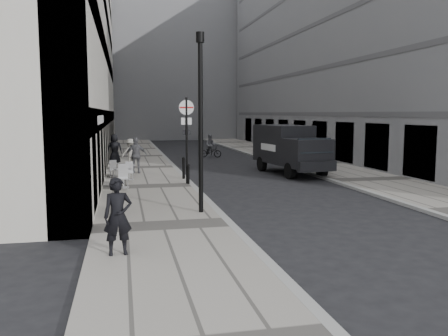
# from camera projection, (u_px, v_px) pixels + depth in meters

# --- Properties ---
(ground) EXTENTS (120.00, 120.00, 0.00)m
(ground) POSITION_uv_depth(u_px,v_px,m) (253.00, 251.00, 11.67)
(ground) COLOR black
(ground) RESTS_ON ground
(sidewalk) EXTENTS (4.00, 60.00, 0.12)m
(sidewalk) POSITION_uv_depth(u_px,v_px,m) (142.00, 168.00, 28.73)
(sidewalk) COLOR gray
(sidewalk) RESTS_ON ground
(far_sidewalk) EXTENTS (4.00, 60.00, 0.12)m
(far_sidewalk) POSITION_uv_depth(u_px,v_px,m) (312.00, 164.00, 31.02)
(far_sidewalk) COLOR gray
(far_sidewalk) RESTS_ON ground
(building_left) EXTENTS (4.00, 45.00, 18.00)m
(building_left) POSITION_uv_depth(u_px,v_px,m) (77.00, 32.00, 33.17)
(building_left) COLOR beige
(building_left) RESTS_ON ground
(building_right) EXTENTS (6.00, 45.00, 20.00)m
(building_right) POSITION_uv_depth(u_px,v_px,m) (342.00, 28.00, 37.23)
(building_right) COLOR slate
(building_right) RESTS_ON ground
(building_far) EXTENTS (24.00, 16.00, 22.00)m
(building_far) POSITION_uv_depth(u_px,v_px,m) (155.00, 57.00, 65.10)
(building_far) COLOR slate
(building_far) RESTS_ON ground
(walking_man) EXTENTS (0.70, 0.50, 1.80)m
(walking_man) POSITION_uv_depth(u_px,v_px,m) (118.00, 216.00, 10.88)
(walking_man) COLOR black
(walking_man) RESTS_ON sidewalk
(sign_post) EXTENTS (0.68, 0.13, 3.96)m
(sign_post) POSITION_uv_depth(u_px,v_px,m) (187.00, 129.00, 21.73)
(sign_post) COLOR black
(sign_post) RESTS_ON sidewalk
(lamppost) EXTENTS (0.26, 0.26, 5.82)m
(lamppost) POSITION_uv_depth(u_px,v_px,m) (201.00, 114.00, 15.31)
(lamppost) COLOR black
(lamppost) RESTS_ON sidewalk
(bollard_near) EXTENTS (0.14, 0.14, 1.01)m
(bollard_near) POSITION_uv_depth(u_px,v_px,m) (184.00, 169.00, 23.57)
(bollard_near) COLOR black
(bollard_near) RESTS_ON sidewalk
(bollard_far) EXTENTS (0.11, 0.11, 0.85)m
(bollard_far) POSITION_uv_depth(u_px,v_px,m) (188.00, 175.00, 21.89)
(bollard_far) COLOR black
(bollard_far) RESTS_ON sidewalk
(panel_van) EXTENTS (2.80, 5.93, 2.69)m
(panel_van) POSITION_uv_depth(u_px,v_px,m) (289.00, 147.00, 26.37)
(panel_van) COLOR black
(panel_van) RESTS_ON ground
(cyclist) EXTENTS (1.73, 1.01, 1.77)m
(cyclist) POSITION_uv_depth(u_px,v_px,m) (211.00, 148.00, 36.26)
(cyclist) COLOR black
(cyclist) RESTS_ON ground
(pedestrian_a) EXTENTS (1.18, 0.57, 1.95)m
(pedestrian_a) POSITION_uv_depth(u_px,v_px,m) (136.00, 155.00, 25.71)
(pedestrian_a) COLOR #57575C
(pedestrian_a) RESTS_ON sidewalk
(pedestrian_b) EXTENTS (1.14, 0.72, 1.68)m
(pedestrian_b) POSITION_uv_depth(u_px,v_px,m) (131.00, 152.00, 29.33)
(pedestrian_b) COLOR gray
(pedestrian_b) RESTS_ON sidewalk
(pedestrian_c) EXTENTS (0.94, 0.61, 1.91)m
(pedestrian_c) POSITION_uv_depth(u_px,v_px,m) (115.00, 149.00, 30.49)
(pedestrian_c) COLOR black
(pedestrian_c) RESTS_ON sidewalk
(cafe_table_near) EXTENTS (0.66, 1.49, 0.85)m
(cafe_table_near) POSITION_uv_depth(u_px,v_px,m) (129.00, 171.00, 23.22)
(cafe_table_near) COLOR silver
(cafe_table_near) RESTS_ON sidewalk
(cafe_table_mid) EXTENTS (0.62, 1.40, 0.80)m
(cafe_table_mid) POSITION_uv_depth(u_px,v_px,m) (113.00, 169.00, 24.50)
(cafe_table_mid) COLOR #A6A5A8
(cafe_table_mid) RESTS_ON sidewalk
(cafe_table_far) EXTENTS (0.77, 1.74, 0.99)m
(cafe_table_far) POSITION_uv_depth(u_px,v_px,m) (123.00, 176.00, 20.74)
(cafe_table_far) COLOR silver
(cafe_table_far) RESTS_ON sidewalk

